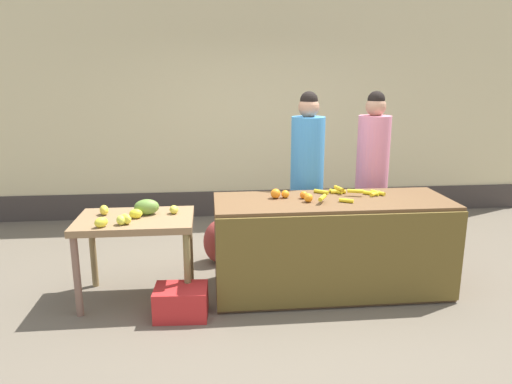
{
  "coord_description": "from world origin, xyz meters",
  "views": [
    {
      "loc": [
        -0.66,
        -4.09,
        1.98
      ],
      "look_at": [
        -0.22,
        0.15,
        0.93
      ],
      "focal_mm": 33.41,
      "sensor_mm": 36.0,
      "label": 1
    }
  ],
  "objects_px": {
    "vendor_woman_blue_shirt": "(307,180)",
    "vendor_woman_pink_shirt": "(372,177)",
    "produce_crate": "(181,302)",
    "produce_sack": "(220,241)"
  },
  "relations": [
    {
      "from": "produce_crate",
      "to": "produce_sack",
      "type": "height_order",
      "value": "produce_sack"
    },
    {
      "from": "vendor_woman_pink_shirt",
      "to": "produce_sack",
      "type": "relative_size",
      "value": 3.84
    },
    {
      "from": "vendor_woman_blue_shirt",
      "to": "produce_crate",
      "type": "height_order",
      "value": "vendor_woman_blue_shirt"
    },
    {
      "from": "vendor_woman_blue_shirt",
      "to": "vendor_woman_pink_shirt",
      "type": "xyz_separation_m",
      "value": [
        0.73,
        0.1,
        -0.0
      ]
    },
    {
      "from": "vendor_woman_pink_shirt",
      "to": "produce_crate",
      "type": "distance_m",
      "value": 2.42
    },
    {
      "from": "vendor_woman_pink_shirt",
      "to": "vendor_woman_blue_shirt",
      "type": "bearing_deg",
      "value": -172.25
    },
    {
      "from": "vendor_woman_pink_shirt",
      "to": "produce_sack",
      "type": "height_order",
      "value": "vendor_woman_pink_shirt"
    },
    {
      "from": "vendor_woman_blue_shirt",
      "to": "vendor_woman_pink_shirt",
      "type": "relative_size",
      "value": 1.0
    },
    {
      "from": "vendor_woman_blue_shirt",
      "to": "produce_crate",
      "type": "distance_m",
      "value": 1.81
    },
    {
      "from": "produce_sack",
      "to": "vendor_woman_blue_shirt",
      "type": "bearing_deg",
      "value": -9.13
    }
  ]
}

